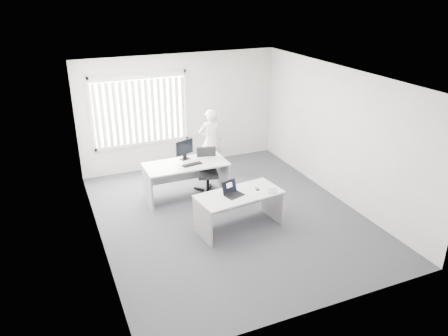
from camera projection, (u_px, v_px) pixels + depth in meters
name	position (u px, v px, depth m)	size (l,w,h in m)	color
ground	(229.00, 216.00, 8.79)	(6.00, 6.00, 0.00)	#56555D
wall_back	(181.00, 111.00, 10.78)	(5.00, 0.02, 2.80)	white
wall_front	(322.00, 226.00, 5.70)	(5.00, 0.02, 2.80)	white
wall_left	(94.00, 172.00, 7.34)	(0.02, 6.00, 2.80)	white
wall_right	(338.00, 134.00, 9.14)	(0.02, 6.00, 2.80)	white
ceiling	(230.00, 77.00, 7.69)	(5.00, 6.00, 0.02)	white
window	(140.00, 110.00, 10.32)	(2.32, 0.06, 1.76)	silver
blinds	(141.00, 112.00, 10.28)	(2.20, 0.10, 1.50)	white
desk_near	(239.00, 203.00, 8.17)	(1.68, 0.95, 0.73)	silver
desk_far	(186.00, 173.00, 9.34)	(1.75, 0.83, 0.80)	silver
office_chair	(207.00, 179.00, 9.69)	(0.70, 0.70, 1.01)	black
person	(211.00, 141.00, 10.53)	(0.59, 0.38, 1.60)	white
laptop	(234.00, 189.00, 7.96)	(0.33, 0.29, 0.25)	black
paper_sheet	(257.00, 192.00, 8.15)	(0.33, 0.23, 0.00)	silver
mouse	(257.00, 189.00, 8.23)	(0.06, 0.10, 0.04)	#B1B1B3
booklet	(272.00, 191.00, 8.18)	(0.16, 0.23, 0.01)	silver
keyboard	(192.00, 164.00, 9.18)	(0.43, 0.14, 0.02)	black
monitor	(185.00, 150.00, 9.39)	(0.44, 0.13, 0.44)	black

